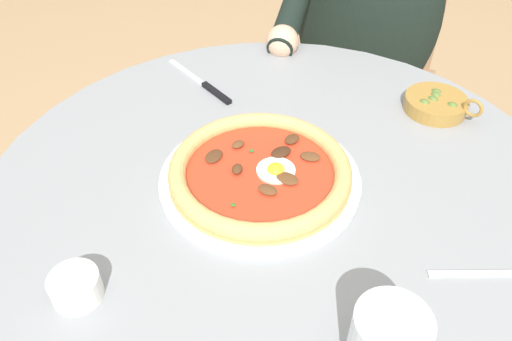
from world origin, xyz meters
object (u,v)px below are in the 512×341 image
olive_pan (436,104)px  ramekin_capers (75,286)px  pizza_on_plate (260,173)px  steak_knife (207,87)px  fork_utensil (493,274)px  dining_table (275,271)px  diner_person (357,81)px  cafe_chair_diner (367,59)px

olive_pan → ramekin_capers: bearing=73.4°
pizza_on_plate → steak_knife: size_ratio=1.51×
fork_utensil → olive_pan: bearing=-56.5°
ramekin_capers → dining_table: bearing=-104.2°
steak_knife → diner_person: diner_person is taller
dining_table → diner_person: (0.20, -0.67, -0.01)m
ramekin_capers → fork_utensil: 0.51m
fork_utensil → diner_person: size_ratio=0.11×
steak_knife → dining_table: bearing=153.0°
pizza_on_plate → fork_utensil: (-0.34, -0.04, -0.02)m
steak_knife → diner_person: (-0.06, -0.54, -0.23)m
cafe_chair_diner → dining_table: bearing=106.5°
olive_pan → diner_person: diner_person is taller
steak_knife → cafe_chair_diner: (-0.02, -0.68, -0.23)m
diner_person → cafe_chair_diner: diner_person is taller
olive_pan → cafe_chair_diner: (0.35, -0.48, -0.24)m
dining_table → ramekin_capers: bearing=75.8°
steak_knife → olive_pan: 0.42m
diner_person → pizza_on_plate: bearing=104.4°
dining_table → steak_knife: bearing=-27.0°
steak_knife → cafe_chair_diner: bearing=-91.8°
pizza_on_plate → diner_person: 0.75m
fork_utensil → diner_person: 0.86m
diner_person → cafe_chair_diner: bearing=-74.1°
pizza_on_plate → olive_pan: 0.37m
dining_table → fork_utensil: 0.38m
pizza_on_plate → dining_table: bearing=-151.9°
fork_utensil → diner_person: bearing=-51.6°
steak_knife → ramekin_capers: 0.48m
dining_table → cafe_chair_diner: cafe_chair_diner is taller
ramekin_capers → olive_pan: 0.66m
fork_utensil → steak_knife: bearing=-10.7°
steak_knife → diner_person: 0.59m
steak_knife → fork_utensil: bearing=169.3°
pizza_on_plate → fork_utensil: 0.34m
olive_pan → fork_utensil: olive_pan is taller
ramekin_capers → olive_pan: (-0.19, -0.64, -0.00)m
steak_knife → cafe_chair_diner: 0.72m
dining_table → steak_knife: 0.37m
cafe_chair_diner → ramekin_capers: bearing=98.3°
pizza_on_plate → ramekin_capers: size_ratio=5.00×
dining_table → cafe_chair_diner: 0.85m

